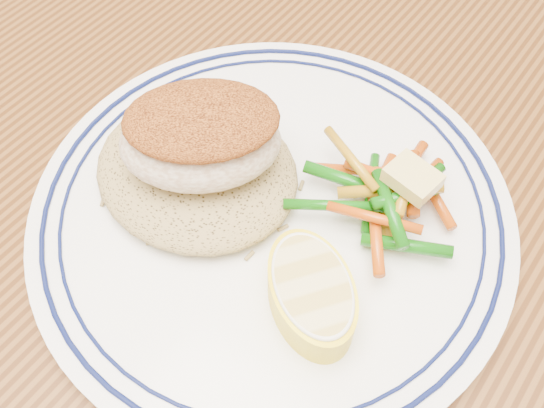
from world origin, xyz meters
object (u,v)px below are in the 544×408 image
Objects in this scene: vegetable_pile at (388,194)px; rice_pilaf at (196,168)px; fish_fillet at (201,136)px; dining_table at (290,281)px; lemon_wedge at (311,293)px; plate at (272,213)px.

rice_pilaf is at bearing -153.32° from vegetable_pile.
rice_pilaf is 0.03m from fish_fillet.
vegetable_pile is at bearing 26.19° from fish_fillet.
rice_pilaf reaches higher than dining_table.
rice_pilaf is 1.46× the size of lemon_wedge.
fish_fillet reaches higher than lemon_wedge.
dining_table is 11.48× the size of rice_pilaf.
fish_fillet is at bearing 162.74° from lemon_wedge.
dining_table is 0.14m from vegetable_pile.
vegetable_pile is (0.10, 0.05, -0.03)m from fish_fillet.
lemon_wedge is at bearing -34.93° from plate.
lemon_wedge is (0.11, -0.03, 0.00)m from rice_pilaf.
fish_fillet reaches higher than dining_table.
vegetable_pile is at bearing 26.68° from rice_pilaf.
vegetable_pile is at bearing 31.68° from dining_table.
fish_fillet is at bearing -153.81° from vegetable_pile.
vegetable_pile is at bearing 90.39° from lemon_wedge.
fish_fillet reaches higher than plate.
plate is (-0.01, -0.01, 0.11)m from dining_table.
plate is 0.07m from vegetable_pile.
dining_table is 16.78× the size of lemon_wedge.
plate is 0.07m from fish_fillet.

